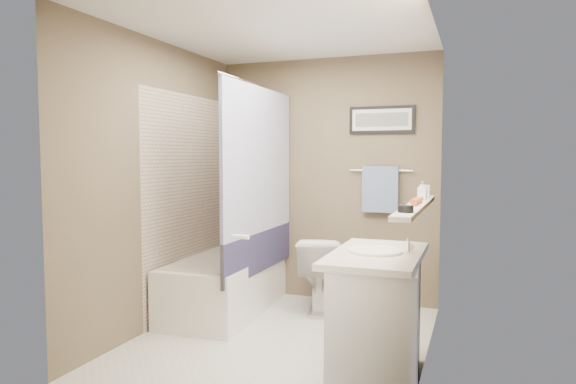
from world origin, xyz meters
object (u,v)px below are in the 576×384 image
(vanity, at_px, (378,322))
(soap_bottle, at_px, (422,190))
(bathtub, at_px, (227,284))
(hair_brush_back, at_px, (417,200))
(glass_jar, at_px, (425,191))
(hair_brush_front, at_px, (416,201))
(toilet, at_px, (321,273))
(candle_bowl_near, at_px, (406,209))

(vanity, relative_size, soap_bottle, 6.62)
(bathtub, bearing_deg, hair_brush_back, -23.20)
(bathtub, distance_m, vanity, 1.92)
(bathtub, height_order, hair_brush_back, hair_brush_back)
(glass_jar, height_order, soap_bottle, soap_bottle)
(hair_brush_front, height_order, hair_brush_back, same)
(toilet, distance_m, vanity, 1.58)
(candle_bowl_near, relative_size, soap_bottle, 0.66)
(hair_brush_front, xyz_separation_m, glass_jar, (0.00, 0.61, 0.03))
(vanity, height_order, soap_bottle, soap_bottle)
(glass_jar, bearing_deg, soap_bottle, -90.00)
(toilet, height_order, glass_jar, glass_jar)
(bathtub, xyz_separation_m, soap_bottle, (1.79, -0.30, 0.93))
(vanity, xyz_separation_m, hair_brush_front, (0.19, 0.32, 0.74))
(candle_bowl_near, bearing_deg, soap_bottle, 90.00)
(soap_bottle, bearing_deg, glass_jar, 90.00)
(bathtub, relative_size, soap_bottle, 11.03)
(toilet, relative_size, glass_jar, 6.96)
(toilet, distance_m, soap_bottle, 1.42)
(hair_brush_back, bearing_deg, hair_brush_front, -90.00)
(vanity, relative_size, hair_brush_back, 4.09)
(candle_bowl_near, bearing_deg, bathtub, 145.25)
(toilet, relative_size, soap_bottle, 5.12)
(vanity, bearing_deg, candle_bowl_near, -48.86)
(hair_brush_front, bearing_deg, soap_bottle, 90.00)
(toilet, bearing_deg, soap_bottle, 135.52)
(vanity, height_order, glass_jar, glass_jar)
(glass_jar, xyz_separation_m, soap_bottle, (0.00, -0.17, 0.02))
(candle_bowl_near, height_order, hair_brush_back, hair_brush_back)
(toilet, height_order, candle_bowl_near, candle_bowl_near)
(vanity, bearing_deg, hair_brush_back, 60.23)
(toilet, distance_m, glass_jar, 1.34)
(hair_brush_front, relative_size, glass_jar, 2.20)
(vanity, relative_size, hair_brush_front, 4.09)
(candle_bowl_near, bearing_deg, hair_brush_back, 90.00)
(hair_brush_back, bearing_deg, bathtub, 159.53)
(glass_jar, bearing_deg, toilet, 155.21)
(soap_bottle, bearing_deg, vanity, -103.75)
(bathtub, xyz_separation_m, candle_bowl_near, (1.79, -1.24, 0.89))
(hair_brush_back, bearing_deg, candle_bowl_near, -90.00)
(vanity, distance_m, soap_bottle, 1.10)
(hair_brush_back, bearing_deg, vanity, -115.35)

